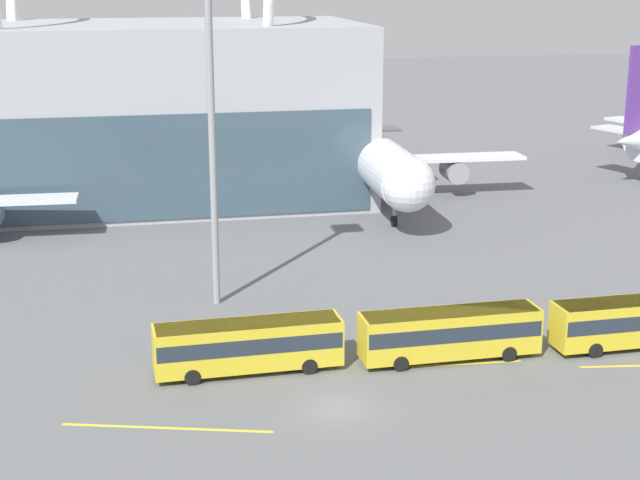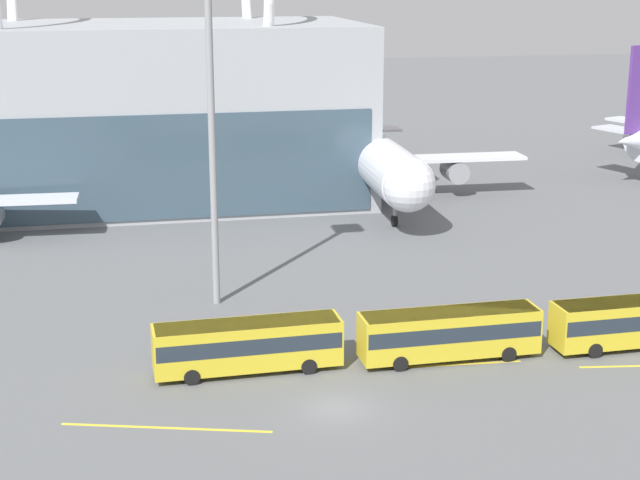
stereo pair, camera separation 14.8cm
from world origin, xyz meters
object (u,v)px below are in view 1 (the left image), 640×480
at_px(shuttle_bus_0, 248,343).
at_px(shuttle_bus_1, 450,331).
at_px(floodlight_mast, 210,77).
at_px(shuttle_bus_2, 638,319).
at_px(airliner_at_gate_far, 370,154).

xyz_separation_m(shuttle_bus_0, shuttle_bus_1, (12.92, -0.58, 0.00)).
height_order(shuttle_bus_1, floodlight_mast, floodlight_mast).
bearing_deg(shuttle_bus_1, shuttle_bus_2, -2.77).
distance_m(airliner_at_gate_far, shuttle_bus_0, 47.76).
height_order(airliner_at_gate_far, floodlight_mast, floodlight_mast).
relative_size(shuttle_bus_0, shuttle_bus_1, 1.00).
relative_size(shuttle_bus_1, shuttle_bus_2, 1.00).
height_order(shuttle_bus_0, shuttle_bus_2, same).
height_order(airliner_at_gate_far, shuttle_bus_2, airliner_at_gate_far).
distance_m(shuttle_bus_0, floodlight_mast, 20.18).
relative_size(shuttle_bus_0, shuttle_bus_2, 1.00).
height_order(shuttle_bus_2, floodlight_mast, floodlight_mast).
bearing_deg(airliner_at_gate_far, shuttle_bus_0, -21.96).
bearing_deg(airliner_at_gate_far, shuttle_bus_1, -6.28).
bearing_deg(shuttle_bus_1, floodlight_mast, 133.00).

